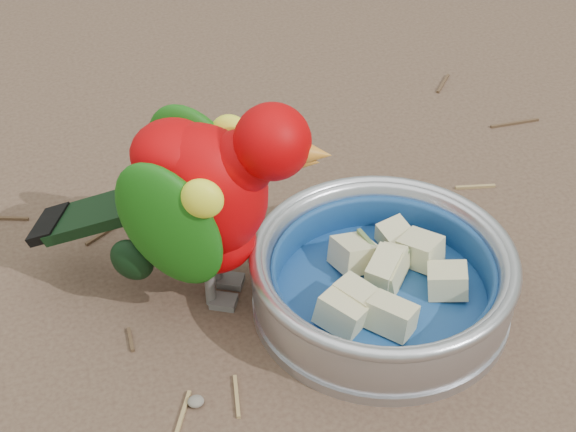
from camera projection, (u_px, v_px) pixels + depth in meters
name	position (u px, v px, depth m)	size (l,w,h in m)	color
ground	(343.00, 395.00, 0.71)	(60.00, 60.00, 0.00)	brown
food_bowl	(381.00, 299.00, 0.78)	(0.23, 0.23, 0.02)	#B2B2BA
bowl_wall	(383.00, 274.00, 0.76)	(0.23, 0.23, 0.04)	#B2B2BA
fruit_wedges	(382.00, 280.00, 0.76)	(0.14, 0.14, 0.03)	beige
lory_parrot	(204.00, 208.00, 0.74)	(0.11, 0.24, 0.19)	#B20003
ground_debris	(300.00, 310.00, 0.78)	(0.90, 0.80, 0.01)	#977B49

